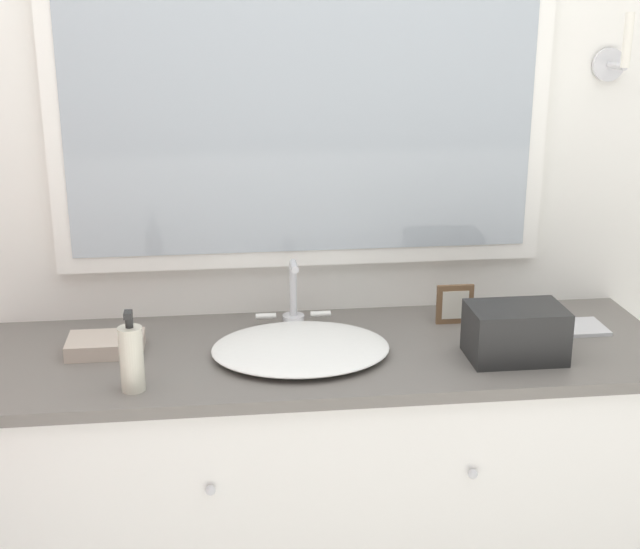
% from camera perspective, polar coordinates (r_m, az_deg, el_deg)
% --- Properties ---
extents(wall_back, '(8.00, 0.18, 2.55)m').
position_cam_1_polar(wall_back, '(2.47, -0.38, 6.55)').
color(wall_back, white).
rests_on(wall_back, ground_plane).
extents(vanity_counter, '(1.77, 0.58, 0.89)m').
position_cam_1_polar(vanity_counter, '(2.49, 0.53, -14.21)').
color(vanity_counter, white).
rests_on(vanity_counter, ground_plane).
extents(sink_basin, '(0.45, 0.42, 0.19)m').
position_cam_1_polar(sink_basin, '(2.25, -1.26, -4.61)').
color(sink_basin, white).
rests_on(sink_basin, vanity_counter).
extents(soap_bottle, '(0.06, 0.06, 0.20)m').
position_cam_1_polar(soap_bottle, '(2.07, -11.97, -5.21)').
color(soap_bottle, beige).
rests_on(soap_bottle, vanity_counter).
extents(appliance_box, '(0.23, 0.16, 0.13)m').
position_cam_1_polar(appliance_box, '(2.25, 12.41, -3.67)').
color(appliance_box, black).
rests_on(appliance_box, vanity_counter).
extents(picture_frame, '(0.10, 0.01, 0.11)m').
position_cam_1_polar(picture_frame, '(2.46, 8.63, -1.89)').
color(picture_frame, brown).
rests_on(picture_frame, vanity_counter).
extents(hand_towel_near_sink, '(0.19, 0.13, 0.04)m').
position_cam_1_polar(hand_towel_near_sink, '(2.32, -13.56, -4.40)').
color(hand_towel_near_sink, '#B7A899').
rests_on(hand_towel_near_sink, vanity_counter).
extents(metal_tray, '(0.16, 0.12, 0.01)m').
position_cam_1_polar(metal_tray, '(2.50, 16.00, -3.27)').
color(metal_tray, silver).
rests_on(metal_tray, vanity_counter).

